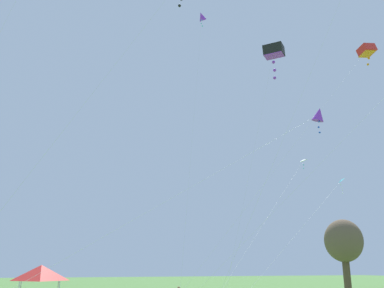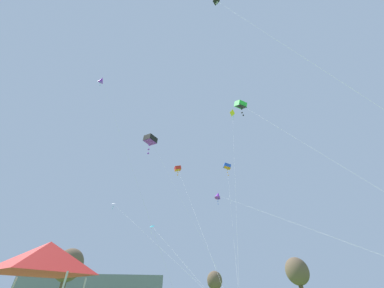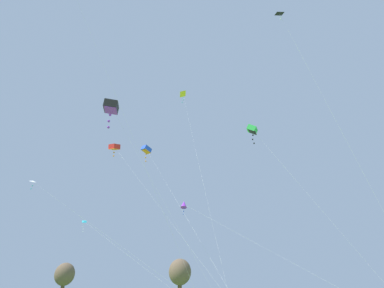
% 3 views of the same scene
% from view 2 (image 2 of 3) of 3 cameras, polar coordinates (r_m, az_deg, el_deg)
% --- Properties ---
extents(tree_far_right, '(3.56, 3.56, 7.18)m').
position_cam_2_polar(tree_far_right, '(60.15, 6.06, -32.55)').
color(tree_far_right, brown).
rests_on(tree_far_right, ground).
extents(tree_near_right, '(3.76, 3.76, 7.60)m').
position_cam_2_polar(tree_near_right, '(38.38, -30.05, -26.27)').
color(tree_near_right, brown).
rests_on(tree_near_right, ground).
extents(tree_far_left, '(3.70, 3.70, 7.47)m').
position_cam_2_polar(tree_far_left, '(44.94, 26.25, -28.24)').
color(tree_far_left, brown).
rests_on(tree_far_left, ground).
extents(festival_tent, '(2.46, 2.46, 3.13)m').
position_cam_2_polar(festival_tent, '(8.92, -34.45, -23.68)').
color(festival_tent, '#B7B7BC').
rests_on(festival_tent, ground).
extents(kite_white_delta_0, '(11.76, 14.36, 12.02)m').
position_cam_2_polar(kite_white_delta_0, '(30.64, -19.87, -15.04)').
color(kite_white_delta_0, silver).
rests_on(kite_white_delta_0, ground).
extents(kite_black_box_1, '(8.93, 9.42, 20.06)m').
position_cam_2_polar(kite_black_box_1, '(30.20, -11.05, 1.07)').
color(kite_black_box_1, silver).
rests_on(kite_black_box_1, ground).
extents(kite_red_box_2, '(2.47, 16.80, 18.68)m').
position_cam_2_polar(kite_red_box_2, '(33.78, -3.82, -6.61)').
color(kite_red_box_2, silver).
rests_on(kite_red_box_2, ground).
extents(kite_black_delta_3, '(7.86, 5.28, 26.08)m').
position_cam_2_polar(kite_black_delta_3, '(25.45, 6.99, 33.48)').
color(kite_black_delta_3, silver).
rests_on(kite_black_delta_3, ground).
extents(kite_blue_box_4, '(9.32, 22.95, 23.89)m').
position_cam_2_polar(kite_blue_box_4, '(43.77, 9.35, -5.93)').
color(kite_blue_box_4, silver).
rests_on(kite_blue_box_4, ground).
extents(kite_purple_diamond_5, '(12.39, 6.39, 27.27)m').
position_cam_2_polar(kite_purple_diamond_5, '(33.95, -22.97, 15.39)').
color(kite_purple_diamond_5, silver).
rests_on(kite_purple_diamond_5, ground).
extents(kite_purple_diamond_6, '(4.91, 18.86, 11.49)m').
position_cam_2_polar(kite_purple_diamond_6, '(24.69, 6.96, -13.44)').
color(kite_purple_diamond_6, silver).
rests_on(kite_purple_diamond_6, ground).
extents(kite_green_box_7, '(4.03, 10.25, 17.62)m').
position_cam_2_polar(kite_green_box_7, '(21.94, 12.85, 10.11)').
color(kite_green_box_7, silver).
rests_on(kite_green_box_7, ground).
extents(kite_cyan_delta_8, '(6.31, 12.84, 9.30)m').
position_cam_2_polar(kite_cyan_delta_8, '(28.80, -10.24, -21.28)').
color(kite_cyan_delta_8, silver).
rests_on(kite_cyan_delta_8, ground).
extents(kite_yellow_delta_9, '(7.33, 12.36, 30.30)m').
position_cam_2_polar(kite_yellow_delta_9, '(40.79, 10.79, 7.86)').
color(kite_yellow_delta_9, silver).
rests_on(kite_yellow_delta_9, ground).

